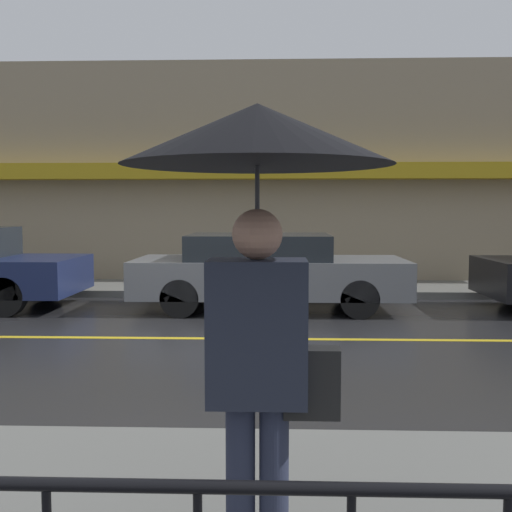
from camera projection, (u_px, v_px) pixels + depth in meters
name	position (u px, v px, depth m)	size (l,w,h in m)	color
ground_plane	(177.00, 338.00, 8.13)	(80.00, 80.00, 0.00)	#262628
sidewalk_far	(213.00, 288.00, 12.80)	(28.00, 1.99, 0.14)	slate
lane_marking	(177.00, 338.00, 8.13)	(25.20, 0.12, 0.01)	gold
building_storefront	(218.00, 174.00, 13.72)	(28.00, 0.85, 5.10)	gray
pedestrian	(258.00, 193.00, 2.50)	(1.14, 1.14, 2.05)	#23283D
car_grey	(267.00, 270.00, 10.42)	(4.67, 1.85, 1.32)	slate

